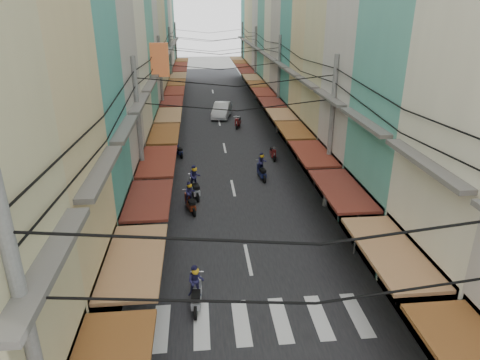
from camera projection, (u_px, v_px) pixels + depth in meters
ground at (243, 237)px, 20.66m from camera, size 160.00×160.00×0.00m
road at (220, 128)px, 39.08m from camera, size 10.00×80.00×0.02m
sidewalk_left at (148, 130)px, 38.49m from camera, size 3.00×80.00×0.06m
sidewalk_right at (290, 126)px, 39.66m from camera, size 3.00×80.00×0.06m
crosswalk at (261, 321)px, 15.12m from camera, size 7.55×2.40×0.01m
building_row_left at (113, 14)px, 31.51m from camera, size 7.80×67.67×23.70m
building_row_right at (323, 19)px, 32.97m from camera, size 7.80×68.98×22.59m
utility_poles at (223, 60)px, 32.00m from camera, size 10.20×66.13×8.20m
white_car at (222, 117)px, 42.94m from camera, size 5.39×2.95×1.80m
bicycle at (422, 263)px, 18.57m from camera, size 1.74×1.20×1.12m
moving_scooters at (220, 182)px, 25.74m from camera, size 7.14×26.87×1.94m
parked_scooters at (350, 262)px, 17.78m from camera, size 12.64×14.82×1.01m
pedestrians at (157, 239)px, 18.55m from camera, size 12.83×18.96×2.09m
market_umbrella at (383, 208)px, 18.98m from camera, size 2.20×2.20×2.32m
traffic_sign at (358, 209)px, 18.41m from camera, size 0.10×0.67×3.04m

